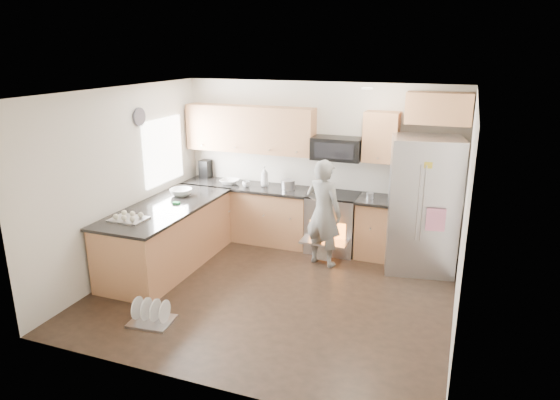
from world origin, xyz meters
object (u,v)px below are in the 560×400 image
at_px(stove_range, 333,209).
at_px(dish_rack, 151,316).
at_px(refrigerator, 423,205).
at_px(person, 323,213).

relative_size(stove_range, dish_rack, 3.39).
xyz_separation_m(stove_range, dish_rack, (-1.42, -2.90, -0.60)).
distance_m(refrigerator, person, 1.40).
xyz_separation_m(refrigerator, dish_rack, (-2.77, -2.65, -0.89)).
bearing_deg(stove_range, dish_rack, -116.04).
distance_m(stove_range, refrigerator, 1.40).
bearing_deg(refrigerator, dish_rack, -146.18).
bearing_deg(refrigerator, person, -176.22).
distance_m(stove_range, dish_rack, 3.28).
height_order(refrigerator, person, refrigerator).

